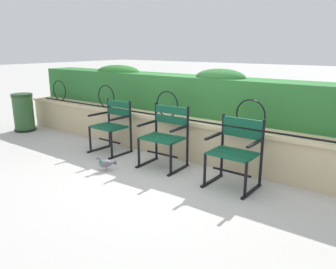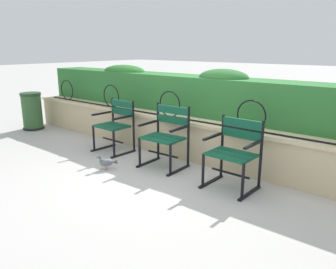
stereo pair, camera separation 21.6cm
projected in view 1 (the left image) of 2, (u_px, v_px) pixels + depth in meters
name	position (u px, v px, depth m)	size (l,w,h in m)	color
ground_plane	(165.00, 174.00, 4.63)	(60.00, 60.00, 0.00)	#B7B5AF
stone_wall	(196.00, 140.00, 5.16)	(8.16, 0.41, 0.62)	#C6B289
iron_arch_fence	(172.00, 107.00, 5.21)	(7.61, 0.02, 0.42)	black
hedge_row	(213.00, 94.00, 5.37)	(8.00, 0.61, 0.76)	#2D7033
park_chair_left	(112.00, 125.00, 5.51)	(0.58, 0.54, 0.86)	#0F4C33
park_chair_centre	(165.00, 135.00, 4.83)	(0.62, 0.54, 0.90)	#0F4C33
park_chair_right	(236.00, 150.00, 4.14)	(0.60, 0.53, 0.86)	#0F4C33
pigeon_near_chairs	(106.00, 163.00, 4.72)	(0.20, 0.26, 0.22)	slate
trash_bin	(24.00, 113.00, 6.91)	(0.44, 0.44, 0.78)	#2D562D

